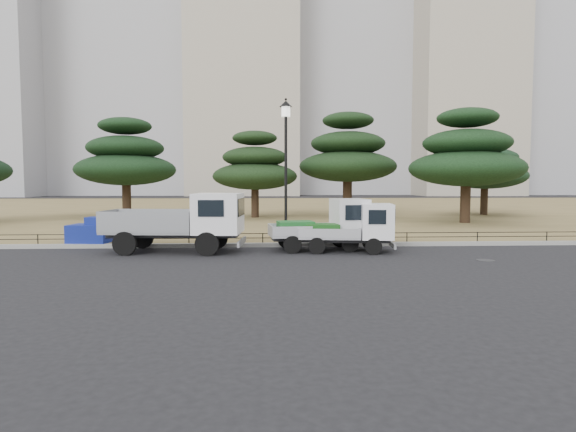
{
  "coord_description": "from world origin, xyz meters",
  "views": [
    {
      "loc": [
        -0.96,
        -16.86,
        2.62
      ],
      "look_at": [
        0.0,
        2.0,
        1.3
      ],
      "focal_mm": 30.0,
      "sensor_mm": 36.0,
      "label": 1
    }
  ],
  "objects": [
    {
      "name": "pipe_fence",
      "position": [
        0.0,
        2.75,
        0.44
      ],
      "size": [
        38.0,
        0.04,
        0.4
      ],
      "color": "black",
      "rests_on": "lawn"
    },
    {
      "name": "street_lamp",
      "position": [
        -0.04,
        2.9,
        4.06
      ],
      "size": [
        0.52,
        0.52,
        5.79
      ],
      "color": "black",
      "rests_on": "lawn"
    },
    {
      "name": "ground",
      "position": [
        0.0,
        0.0,
        0.0
      ],
      "size": [
        220.0,
        220.0,
        0.0
      ],
      "primitive_type": "plane",
      "color": "black"
    },
    {
      "name": "pine_east_near",
      "position": [
        11.41,
        12.01,
        4.17
      ],
      "size": [
        6.89,
        6.89,
        6.96
      ],
      "color": "black",
      "rests_on": "lawn"
    },
    {
      "name": "curb",
      "position": [
        0.0,
        2.6,
        0.08
      ],
      "size": [
        120.0,
        0.25,
        0.16
      ],
      "primitive_type": "cube",
      "color": "gray",
      "rests_on": "ground"
    },
    {
      "name": "pine_center_left",
      "position": [
        -1.56,
        17.21,
        3.66
      ],
      "size": [
        5.98,
        5.98,
        6.08
      ],
      "color": "black",
      "rests_on": "lawn"
    },
    {
      "name": "pine_center_right",
      "position": [
        5.25,
        18.5,
        4.55
      ],
      "size": [
        7.17,
        7.17,
        7.6
      ],
      "color": "black",
      "rests_on": "lawn"
    },
    {
      "name": "lawn",
      "position": [
        0.0,
        30.6,
        0.07
      ],
      "size": [
        120.0,
        56.0,
        0.15
      ],
      "primitive_type": "cube",
      "color": "olive",
      "rests_on": "ground"
    },
    {
      "name": "pine_east_far",
      "position": [
        15.9,
        19.07,
        3.74
      ],
      "size": [
        6.19,
        6.19,
        6.22
      ],
      "color": "black",
      "rests_on": "lawn"
    },
    {
      "name": "tower_far_east",
      "position": [
        58.0,
        90.0,
        35.0
      ],
      "size": [
        24.0,
        20.0,
        70.0
      ],
      "primitive_type": "cube",
      "color": "#A0A0A5",
      "rests_on": "ground"
    },
    {
      "name": "tarp_pile",
      "position": [
        -8.06,
        3.19,
        0.58
      ],
      "size": [
        1.72,
        1.35,
        1.06
      ],
      "rotation": [
        0.0,
        0.0,
        -0.11
      ],
      "color": "navy",
      "rests_on": "lawn"
    },
    {
      "name": "pine_west_near",
      "position": [
        -10.85,
        18.4,
        4.24
      ],
      "size": [
        7.1,
        7.1,
        7.09
      ],
      "color": "black",
      "rests_on": "lawn"
    },
    {
      "name": "truck_kei_rear",
      "position": [
        2.42,
        1.03,
        0.91
      ],
      "size": [
        3.63,
        1.89,
        1.82
      ],
      "rotation": [
        0.0,
        0.0,
        -0.12
      ],
      "color": "black",
      "rests_on": "ground"
    },
    {
      "name": "truck_kei_front",
      "position": [
        1.47,
        1.61,
        0.98
      ],
      "size": [
        3.89,
        1.99,
        1.98
      ],
      "rotation": [
        0.0,
        0.0,
        0.11
      ],
      "color": "black",
      "rests_on": "ground"
    },
    {
      "name": "manhole",
      "position": [
        6.5,
        -1.2,
        0.01
      ],
      "size": [
        0.6,
        0.6,
        0.01
      ],
      "primitive_type": "cylinder",
      "color": "#2D2D30",
      "rests_on": "ground"
    },
    {
      "name": "tower_east",
      "position": [
        40.0,
        82.0,
        24.0
      ],
      "size": [
        20.0,
        18.0,
        48.0
      ],
      "primitive_type": "cube",
      "color": "#AAA08C",
      "rests_on": "ground"
    },
    {
      "name": "tower_center_left",
      "position": [
        -5.0,
        85.0,
        27.5
      ],
      "size": [
        22.0,
        20.0,
        55.0
      ],
      "primitive_type": "cube",
      "color": "#AAA08C",
      "rests_on": "ground"
    },
    {
      "name": "tower_center_right",
      "position": [
        18.0,
        95.0,
        40.0
      ],
      "size": [
        26.0,
        24.0,
        80.0
      ],
      "primitive_type": "cube",
      "color": "#A0A0A5",
      "rests_on": "ground"
    },
    {
      "name": "truck_large",
      "position": [
        -3.99,
        1.3,
        1.23
      ],
      "size": [
        5.23,
        2.44,
        2.21
      ],
      "rotation": [
        0.0,
        0.0,
        -0.09
      ],
      "color": "black",
      "rests_on": "ground"
    }
  ]
}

